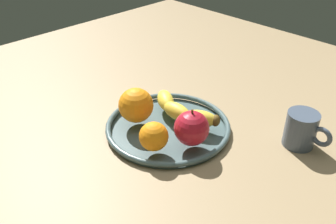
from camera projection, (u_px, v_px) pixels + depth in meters
ground_plane at (168, 137)px, 84.49cm from camera, size 152.00×152.00×4.00cm
fruit_bowl at (168, 126)px, 82.92cm from camera, size 28.32×28.32×1.80cm
banana at (182, 110)px, 83.54cm from camera, size 19.84×7.49×3.74cm
apple at (192, 128)px, 74.41cm from camera, size 7.34×7.34×8.14cm
orange_back_left at (136, 105)px, 81.43cm from camera, size 7.90×7.90×7.90cm
orange_front_right at (154, 136)px, 73.15cm from camera, size 6.02×6.02×6.02cm
ambient_mug at (302, 130)px, 76.64cm from camera, size 10.06×6.64×7.82cm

